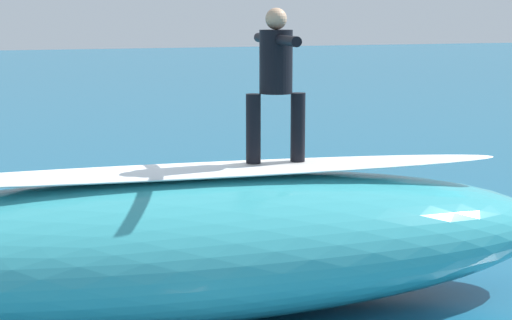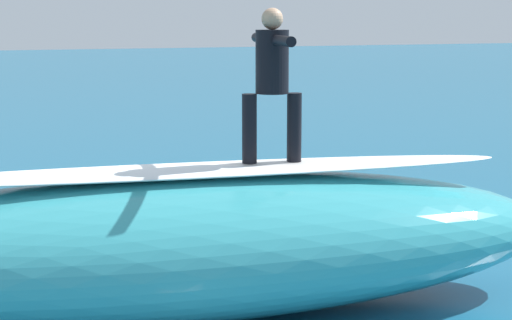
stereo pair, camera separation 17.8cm
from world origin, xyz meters
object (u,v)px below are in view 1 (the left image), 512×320
surfboard_riding (276,166)px  surfboard_paddling (243,208)px  surfer_paddling (248,198)px  surfer_riding (276,73)px

surfboard_riding → surfboard_paddling: 4.59m
surfboard_paddling → surfer_paddling: 0.20m
surfboard_paddling → surfer_paddling: size_ratio=1.29×
surfer_riding → surfer_paddling: bearing=-99.6°
surfboard_riding → surfer_paddling: (-1.26, -4.08, -1.23)m
surfboard_riding → surfboard_paddling: bearing=-98.7°
surfboard_paddling → surfboard_riding: bearing=147.3°
surfer_riding → surfer_paddling: (-1.26, -4.08, -2.14)m
surfer_riding → surfboard_paddling: 4.94m
surfer_riding → surfboard_paddling: surfer_riding is taller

